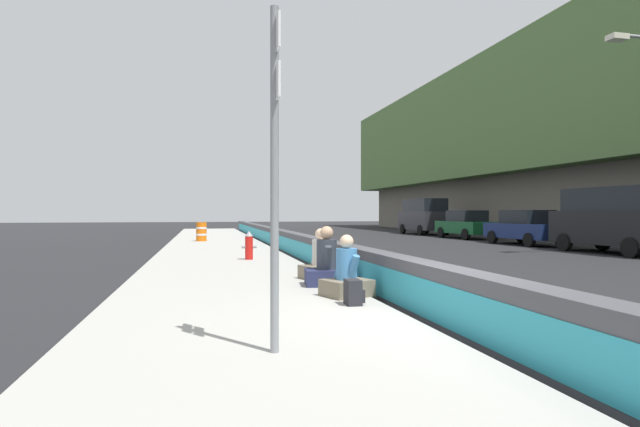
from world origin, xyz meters
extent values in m
plane|color=#232326|center=(0.00, 0.00, 0.00)|extent=(160.00, 160.00, 0.00)
cube|color=#A8A59E|center=(0.00, 2.65, 0.07)|extent=(80.00, 4.40, 0.14)
cube|color=#47474C|center=(0.00, 0.00, 0.42)|extent=(76.00, 0.44, 0.85)
cube|color=teal|center=(0.00, 0.23, 0.38)|extent=(74.48, 0.01, 0.54)
cylinder|color=gray|center=(-1.13, 2.54, 1.94)|extent=(0.09, 0.09, 3.60)
cube|color=white|center=(-1.13, 2.52, 3.44)|extent=(0.44, 0.02, 0.36)
cube|color=black|center=(-1.13, 2.51, 3.44)|extent=(0.30, 0.01, 0.10)
cube|color=white|center=(-1.13, 2.52, 2.94)|extent=(0.44, 0.02, 0.36)
cube|color=black|center=(-1.13, 2.51, 2.94)|extent=(0.30, 0.01, 0.10)
cylinder|color=red|center=(9.36, 1.87, 0.50)|extent=(0.24, 0.24, 0.72)
cone|color=gray|center=(9.36, 1.87, 0.94)|extent=(0.26, 0.26, 0.16)
cylinder|color=gray|center=(9.36, 1.70, 0.54)|extent=(0.10, 0.12, 0.10)
cylinder|color=gray|center=(9.36, 2.04, 0.54)|extent=(0.10, 0.12, 0.10)
cube|color=#706651|center=(2.11, 0.83, 0.28)|extent=(0.87, 0.94, 0.29)
cylinder|color=#427FB7|center=(2.11, 0.83, 0.70)|extent=(0.37, 0.37, 0.54)
sphere|color=beige|center=(2.11, 0.83, 1.09)|extent=(0.24, 0.24, 0.24)
cylinder|color=#427FB7|center=(2.30, 0.90, 0.64)|extent=(0.31, 0.22, 0.48)
cylinder|color=#427FB7|center=(1.92, 0.76, 0.64)|extent=(0.31, 0.22, 0.48)
cube|color=#23284C|center=(3.48, 0.85, 0.30)|extent=(0.82, 0.93, 0.32)
cylinder|color=#333842|center=(3.48, 0.85, 0.76)|extent=(0.41, 0.41, 0.60)
sphere|color=tan|center=(3.48, 0.85, 1.19)|extent=(0.26, 0.26, 0.26)
cylinder|color=#333842|center=(3.70, 0.82, 0.70)|extent=(0.32, 0.18, 0.53)
cylinder|color=#333842|center=(3.26, 0.88, 0.70)|extent=(0.32, 0.18, 0.53)
cube|color=#706651|center=(4.45, 0.74, 0.29)|extent=(0.89, 0.97, 0.30)
cylinder|color=beige|center=(4.45, 0.74, 0.72)|extent=(0.38, 0.38, 0.56)
sphere|color=beige|center=(4.45, 0.74, 1.12)|extent=(0.25, 0.25, 0.25)
cylinder|color=beige|center=(4.65, 0.81, 0.66)|extent=(0.31, 0.22, 0.49)
cylinder|color=beige|center=(4.26, 0.68, 0.66)|extent=(0.31, 0.22, 0.49)
cube|color=#232328|center=(1.28, 0.97, 0.34)|extent=(0.32, 0.22, 0.40)
cube|color=#232328|center=(1.28, 0.83, 0.28)|extent=(0.22, 0.06, 0.20)
cylinder|color=orange|center=(19.97, 3.32, 0.61)|extent=(0.52, 0.52, 0.95)
cylinder|color=white|center=(19.97, 3.32, 0.80)|extent=(0.54, 0.54, 0.10)
cylinder|color=white|center=(19.97, 3.32, 0.47)|extent=(0.54, 0.54, 0.10)
cube|color=silver|center=(8.63, -10.94, 7.74)|extent=(0.44, 0.64, 0.20)
cube|color=black|center=(10.07, -12.24, 1.01)|extent=(5.14, 2.06, 1.30)
cube|color=black|center=(9.97, -12.24, 2.11)|extent=(4.14, 1.85, 0.90)
cylinder|color=black|center=(11.69, -11.27, 0.36)|extent=(0.72, 0.23, 0.72)
cylinder|color=black|center=(11.72, -13.15, 0.36)|extent=(0.72, 0.23, 0.72)
cylinder|color=black|center=(8.42, -11.33, 0.36)|extent=(0.72, 0.23, 0.72)
cube|color=navy|center=(15.54, -12.15, 0.69)|extent=(4.55, 1.93, 0.72)
cube|color=black|center=(15.44, -12.15, 1.38)|extent=(2.25, 1.69, 0.66)
cylinder|color=black|center=(16.95, -11.24, 0.33)|extent=(0.67, 0.24, 0.66)
cylinder|color=black|center=(17.00, -12.97, 0.33)|extent=(0.67, 0.24, 0.66)
cylinder|color=black|center=(14.07, -11.32, 0.33)|extent=(0.67, 0.24, 0.66)
cylinder|color=black|center=(14.12, -13.05, 0.33)|extent=(0.67, 0.24, 0.66)
cube|color=#145128|center=(21.63, -12.33, 0.69)|extent=(4.56, 1.95, 0.72)
cube|color=black|center=(21.53, -12.34, 1.38)|extent=(2.25, 1.69, 0.66)
cylinder|color=black|center=(23.04, -11.42, 0.33)|extent=(0.67, 0.24, 0.66)
cylinder|color=black|center=(23.10, -13.15, 0.33)|extent=(0.67, 0.24, 0.66)
cylinder|color=black|center=(20.16, -11.52, 0.33)|extent=(0.67, 0.24, 0.66)
cylinder|color=black|center=(20.22, -13.25, 0.33)|extent=(0.67, 0.24, 0.66)
cube|color=#28282D|center=(27.63, -12.31, 1.01)|extent=(5.13, 2.05, 1.30)
cube|color=black|center=(27.53, -12.31, 2.11)|extent=(4.13, 1.83, 0.90)
cylinder|color=black|center=(29.27, -11.40, 0.36)|extent=(0.72, 0.23, 0.72)
cylinder|color=black|center=(29.24, -13.28, 0.36)|extent=(0.72, 0.23, 0.72)
cylinder|color=black|center=(26.01, -11.34, 0.36)|extent=(0.72, 0.23, 0.72)
cylinder|color=black|center=(25.98, -13.22, 0.36)|extent=(0.72, 0.23, 0.72)
camera|label=1|loc=(-6.38, 3.28, 1.60)|focal=28.50mm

